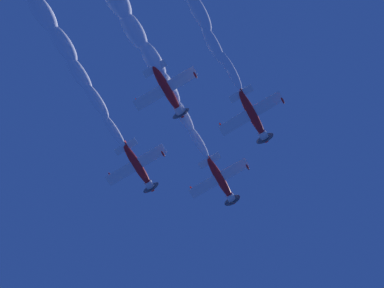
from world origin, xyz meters
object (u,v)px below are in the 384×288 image
(airplane_right_wingman, at_px, (253,116))
(airplane_slot_tail, at_px, (168,91))
(airplane_left_wingman, at_px, (138,167))
(airplane_lead, at_px, (221,180))

(airplane_right_wingman, bearing_deg, airplane_slot_tail, -151.97)
(airplane_left_wingman, distance_m, airplane_slot_tail, 12.63)
(airplane_right_wingman, bearing_deg, airplane_lead, 123.99)
(airplane_lead, bearing_deg, airplane_right_wingman, -56.01)
(airplane_lead, distance_m, airplane_left_wingman, 12.17)
(airplane_slot_tail, bearing_deg, airplane_lead, 75.43)
(airplane_left_wingman, relative_size, airplane_slot_tail, 1.00)
(airplane_left_wingman, height_order, airplane_right_wingman, airplane_left_wingman)
(airplane_left_wingman, bearing_deg, airplane_right_wingman, -15.18)
(airplane_lead, relative_size, airplane_slot_tail, 1.00)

